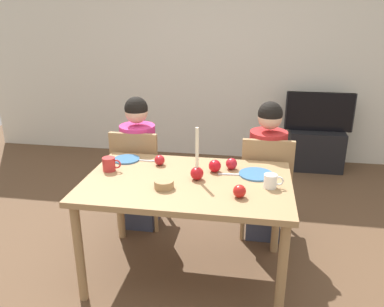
{
  "coord_description": "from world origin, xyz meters",
  "views": [
    {
      "loc": [
        0.43,
        -2.38,
        1.82
      ],
      "look_at": [
        0.0,
        0.2,
        0.87
      ],
      "focal_mm": 36.42,
      "sensor_mm": 36.0,
      "label": 1
    }
  ],
  "objects_px": {
    "apple_by_right_mug": "(160,160)",
    "chair_right": "(266,181)",
    "dining_table": "(187,191)",
    "chair_left": "(138,173)",
    "mug_right": "(271,181)",
    "apple_by_left_plate": "(215,166)",
    "apple_far_edge": "(239,191)",
    "tv_stand": "(315,149)",
    "mug_left": "(109,164)",
    "person_right_child": "(266,173)",
    "plate_right": "(256,174)",
    "tv": "(319,112)",
    "person_left_child": "(139,165)",
    "bowl_walnuts": "(164,184)",
    "plate_left": "(126,159)",
    "candle_centerpiece": "(197,169)",
    "apple_near_candle": "(231,164)"
  },
  "relations": [
    {
      "from": "dining_table",
      "to": "chair_right",
      "type": "height_order",
      "value": "chair_right"
    },
    {
      "from": "chair_left",
      "to": "apple_by_left_plate",
      "type": "distance_m",
      "value": 0.88
    },
    {
      "from": "dining_table",
      "to": "chair_right",
      "type": "relative_size",
      "value": 1.56
    },
    {
      "from": "tv",
      "to": "apple_by_left_plate",
      "type": "relative_size",
      "value": 8.87
    },
    {
      "from": "tv",
      "to": "candle_centerpiece",
      "type": "distance_m",
      "value": 2.54
    },
    {
      "from": "bowl_walnuts",
      "to": "person_right_child",
      "type": "bearing_deg",
      "value": 49.5
    },
    {
      "from": "person_right_child",
      "to": "plate_left",
      "type": "height_order",
      "value": "person_right_child"
    },
    {
      "from": "bowl_walnuts",
      "to": "tv_stand",
      "type": "bearing_deg",
      "value": 61.94
    },
    {
      "from": "apple_by_right_mug",
      "to": "chair_right",
      "type": "bearing_deg",
      "value": 24.81
    },
    {
      "from": "bowl_walnuts",
      "to": "apple_by_right_mug",
      "type": "bearing_deg",
      "value": 107.96
    },
    {
      "from": "tv",
      "to": "candle_centerpiece",
      "type": "bearing_deg",
      "value": -116.06
    },
    {
      "from": "chair_right",
      "to": "apple_by_right_mug",
      "type": "xyz_separation_m",
      "value": [
        -0.8,
        -0.37,
        0.28
      ]
    },
    {
      "from": "apple_by_left_plate",
      "to": "apple_far_edge",
      "type": "relative_size",
      "value": 1.1
    },
    {
      "from": "apple_by_right_mug",
      "to": "apple_by_left_plate",
      "type": "bearing_deg",
      "value": -8.44
    },
    {
      "from": "plate_right",
      "to": "apple_by_right_mug",
      "type": "bearing_deg",
      "value": 174.09
    },
    {
      "from": "plate_right",
      "to": "mug_left",
      "type": "height_order",
      "value": "mug_left"
    },
    {
      "from": "person_left_child",
      "to": "tv_stand",
      "type": "relative_size",
      "value": 1.83
    },
    {
      "from": "chair_left",
      "to": "person_left_child",
      "type": "distance_m",
      "value": 0.07
    },
    {
      "from": "tv",
      "to": "mug_left",
      "type": "bearing_deg",
      "value": -128.26
    },
    {
      "from": "plate_right",
      "to": "apple_far_edge",
      "type": "bearing_deg",
      "value": -105.03
    },
    {
      "from": "tv_stand",
      "to": "mug_left",
      "type": "xyz_separation_m",
      "value": [
        -1.76,
        -2.23,
        0.56
      ]
    },
    {
      "from": "apple_far_edge",
      "to": "person_right_child",
      "type": "bearing_deg",
      "value": 77.64
    },
    {
      "from": "candle_centerpiece",
      "to": "apple_near_candle",
      "type": "xyz_separation_m",
      "value": [
        0.22,
        0.22,
        -0.03
      ]
    },
    {
      "from": "tv",
      "to": "apple_near_candle",
      "type": "xyz_separation_m",
      "value": [
        -0.9,
        -2.05,
        0.08
      ]
    },
    {
      "from": "tv_stand",
      "to": "candle_centerpiece",
      "type": "height_order",
      "value": "candle_centerpiece"
    },
    {
      "from": "tv",
      "to": "mug_left",
      "type": "xyz_separation_m",
      "value": [
        -1.76,
        -2.23,
        0.09
      ]
    },
    {
      "from": "tv",
      "to": "mug_right",
      "type": "distance_m",
      "value": 2.41
    },
    {
      "from": "person_left_child",
      "to": "apple_by_left_plate",
      "type": "distance_m",
      "value": 0.88
    },
    {
      "from": "bowl_walnuts",
      "to": "chair_left",
      "type": "bearing_deg",
      "value": 118.81
    },
    {
      "from": "chair_right",
      "to": "person_right_child",
      "type": "xyz_separation_m",
      "value": [
        -0.0,
        0.03,
        0.06
      ]
    },
    {
      "from": "person_right_child",
      "to": "plate_right",
      "type": "xyz_separation_m",
      "value": [
        -0.09,
        -0.47,
        0.19
      ]
    },
    {
      "from": "chair_left",
      "to": "mug_right",
      "type": "relative_size",
      "value": 7.01
    },
    {
      "from": "tv_stand",
      "to": "apple_near_candle",
      "type": "bearing_deg",
      "value": -113.61
    },
    {
      "from": "person_left_child",
      "to": "apple_far_edge",
      "type": "distance_m",
      "value": 1.25
    },
    {
      "from": "dining_table",
      "to": "bowl_walnuts",
      "type": "bearing_deg",
      "value": -130.56
    },
    {
      "from": "dining_table",
      "to": "chair_right",
      "type": "xyz_separation_m",
      "value": [
        0.55,
        0.61,
        -0.15
      ]
    },
    {
      "from": "candle_centerpiece",
      "to": "tv",
      "type": "bearing_deg",
      "value": 63.94
    },
    {
      "from": "chair_right",
      "to": "mug_right",
      "type": "bearing_deg",
      "value": -89.25
    },
    {
      "from": "person_right_child",
      "to": "apple_by_left_plate",
      "type": "height_order",
      "value": "person_right_child"
    },
    {
      "from": "chair_left",
      "to": "tv_stand",
      "type": "height_order",
      "value": "chair_left"
    },
    {
      "from": "tv_stand",
      "to": "mug_left",
      "type": "relative_size",
      "value": 4.69
    },
    {
      "from": "chair_left",
      "to": "plate_left",
      "type": "relative_size",
      "value": 4.45
    },
    {
      "from": "mug_right",
      "to": "chair_right",
      "type": "bearing_deg",
      "value": 90.75
    },
    {
      "from": "person_right_child",
      "to": "tv_stand",
      "type": "distance_m",
      "value": 1.81
    },
    {
      "from": "apple_far_edge",
      "to": "dining_table",
      "type": "bearing_deg",
      "value": 150.87
    },
    {
      "from": "dining_table",
      "to": "chair_right",
      "type": "distance_m",
      "value": 0.83
    },
    {
      "from": "chair_right",
      "to": "person_left_child",
      "type": "height_order",
      "value": "person_left_child"
    },
    {
      "from": "dining_table",
      "to": "tv_stand",
      "type": "bearing_deg",
      "value": 62.86
    },
    {
      "from": "chair_left",
      "to": "plate_left",
      "type": "distance_m",
      "value": 0.4
    },
    {
      "from": "chair_left",
      "to": "plate_right",
      "type": "xyz_separation_m",
      "value": [
        1.0,
        -0.44,
        0.24
      ]
    }
  ]
}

